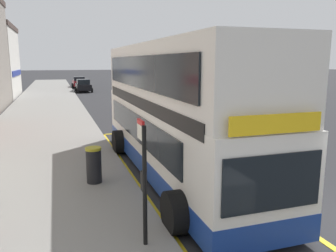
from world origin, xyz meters
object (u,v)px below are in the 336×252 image
Objects in this scene: double_decker_bus at (174,114)px; litter_bin at (94,165)px; parked_car_black_distant at (83,86)px; bus_stop_sign at (144,172)px; parked_car_maroon_far at (79,82)px.

double_decker_bus is 3.12m from litter_bin.
litter_bin is (-2.45, -34.79, -0.10)m from parked_car_black_distant.
bus_stop_sign reaches higher than parked_car_black_distant.
double_decker_bus reaches higher than parked_car_maroon_far.
double_decker_bus is 4.96m from bus_stop_sign.
bus_stop_sign is at bearing -116.16° from double_decker_bus.
double_decker_bus reaches higher than bus_stop_sign.
parked_car_maroon_far is 7.82m from parked_car_black_distant.
parked_car_black_distant is (0.01, -7.82, 0.00)m from parked_car_maroon_far.
bus_stop_sign is 4.11m from litter_bin.
bus_stop_sign is at bearing -94.39° from parked_car_maroon_far.
double_decker_bus reaches higher than parked_car_black_distant.
bus_stop_sign is 0.61× the size of parked_car_black_distant.
double_decker_bus is 42.15m from parked_car_maroon_far.
double_decker_bus is 4.44× the size of bus_stop_sign.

